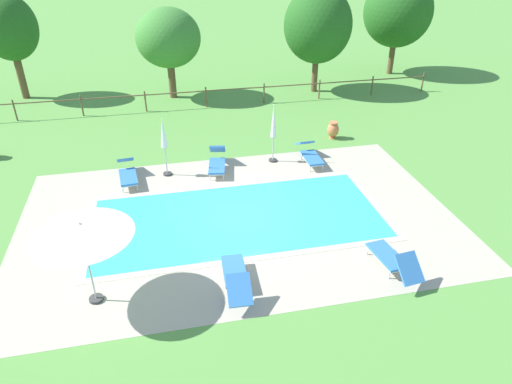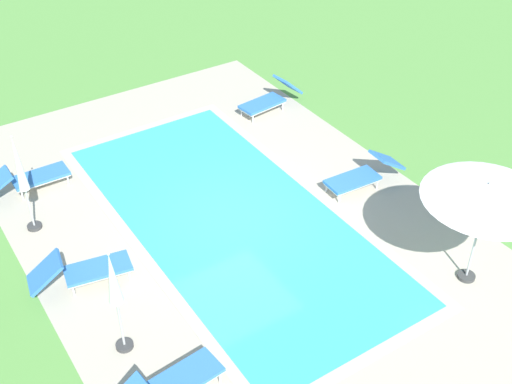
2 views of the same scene
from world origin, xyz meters
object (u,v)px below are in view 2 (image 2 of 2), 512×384
Objects in this scene: sun_lounger_north_end at (270,98)px; patio_umbrella_closed_row_mid_west at (114,288)px; patio_umbrella_open_foreground at (488,192)px; patio_umbrella_closed_row_west at (21,173)px; sun_lounger_north_mid at (363,174)px; sun_lounger_north_near_steps at (28,178)px; sun_lounger_north_far at (83,270)px.

patio_umbrella_closed_row_mid_west is (-5.73, 7.02, 1.11)m from sun_lounger_north_end.
patio_umbrella_open_foreground is 9.30m from patio_umbrella_closed_row_west.
patio_umbrella_closed_row_west is (-1.53, 7.31, 1.11)m from sun_lounger_north_end.
patio_umbrella_open_foreground is at bearing 175.58° from sun_lounger_north_mid.
sun_lounger_north_near_steps is 5.74m from patio_umbrella_closed_row_mid_west.
patio_umbrella_closed_row_west reaches higher than sun_lounger_north_end.
patio_umbrella_closed_row_west reaches higher than sun_lounger_north_near_steps.
sun_lounger_north_near_steps is 6.96m from sun_lounger_north_end.
sun_lounger_north_mid is at bearing -111.38° from patio_umbrella_closed_row_west.
sun_lounger_north_far is 2.56m from patio_umbrella_closed_row_west.
sun_lounger_north_far is at bearing 85.92° from sun_lounger_north_mid.
patio_umbrella_closed_row_mid_west is (2.12, 6.51, -0.67)m from patio_umbrella_open_foreground.
patio_umbrella_open_foreground is at bearing -132.91° from patio_umbrella_closed_row_west.
sun_lounger_north_mid is 1.03× the size of sun_lounger_north_end.
sun_lounger_north_mid is 0.86× the size of patio_umbrella_closed_row_west.
sun_lounger_north_mid is at bearing -94.08° from sun_lounger_north_far.
sun_lounger_north_mid is 4.30m from sun_lounger_north_end.
patio_umbrella_open_foreground reaches higher than patio_umbrella_closed_row_mid_west.
patio_umbrella_closed_row_west is at bearing 3.92° from patio_umbrella_closed_row_mid_west.
sun_lounger_north_end reaches higher than sun_lounger_north_far.
patio_umbrella_closed_row_west is at bearing 101.81° from sun_lounger_north_end.
sun_lounger_north_mid is 0.84× the size of patio_umbrella_open_foreground.
patio_umbrella_closed_row_mid_west is (-1.43, 6.78, 1.13)m from sun_lounger_north_mid.
patio_umbrella_open_foreground is 1.02× the size of patio_umbrella_closed_row_west.
sun_lounger_north_end is 7.55m from patio_umbrella_closed_row_west.
sun_lounger_north_end is at bearing -89.15° from sun_lounger_north_near_steps.
sun_lounger_north_far is 0.86× the size of patio_umbrella_closed_row_west.
patio_umbrella_open_foreground reaches higher than sun_lounger_north_end.
sun_lounger_north_end is 9.13m from patio_umbrella_closed_row_mid_west.
patio_umbrella_closed_row_west reaches higher than patio_umbrella_closed_row_mid_west.
sun_lounger_north_near_steps is 0.91× the size of patio_umbrella_closed_row_mid_west.
patio_umbrella_closed_row_west is at bearing 165.97° from sun_lounger_north_near_steps.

